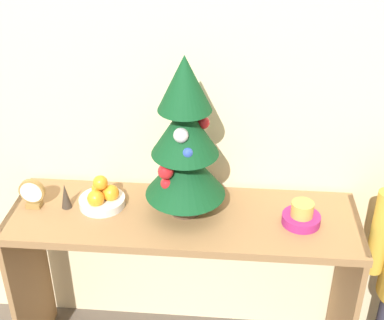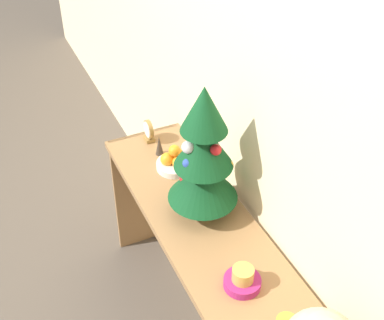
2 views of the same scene
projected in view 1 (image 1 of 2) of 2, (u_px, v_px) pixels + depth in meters
back_wall at (188, 56)px, 1.88m from camera, size 7.00×0.05×2.50m
console_table at (183, 250)px, 2.01m from camera, size 1.27×0.39×0.74m
mini_tree at (185, 143)px, 1.81m from camera, size 0.29×0.29×0.59m
fruit_bowl at (102, 196)px, 1.96m from camera, size 0.17×0.17×0.13m
singing_bowl at (301, 216)px, 1.87m from camera, size 0.14×0.14×0.09m
desk_clock at (32, 194)px, 1.94m from camera, size 0.09×0.04×0.11m
figurine at (66, 196)px, 1.94m from camera, size 0.04×0.04×0.10m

